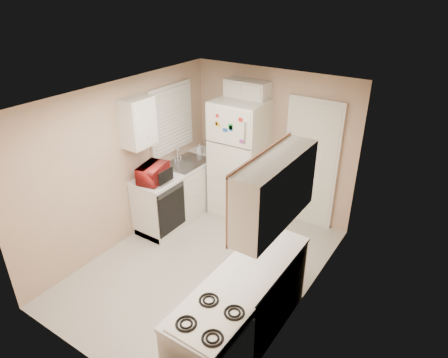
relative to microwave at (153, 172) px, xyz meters
The scene contains 19 objects.
floor 1.54m from the microwave, 13.90° to the right, with size 3.80×3.80×0.00m, color beige.
ceiling 1.76m from the microwave, 13.90° to the right, with size 3.80×3.80×0.00m, color white.
wall_left 0.43m from the microwave, 137.83° to the right, with size 3.80×3.80×0.00m, color tan.
wall_right 2.52m from the microwave, ahead, with size 3.80×3.80×0.00m, color tan.
wall_back 1.97m from the microwave, 55.96° to the left, with size 2.80×2.80×0.00m, color tan.
wall_front 2.44m from the microwave, 63.15° to the right, with size 2.80×2.80×0.00m, color tan.
left_counter 0.87m from the microwave, 90.04° to the left, with size 0.60×1.80×0.90m, color silver.
dishwasher 0.63m from the microwave, ahead, with size 0.03×0.58×0.72m, color black.
sink 0.80m from the microwave, 90.04° to the left, with size 0.54×0.74×0.16m, color gray.
microwave is the anchor object (origin of this frame).
soap_bottle 1.21m from the microwave, 92.39° to the left, with size 0.08×0.08×0.18m, color silver.
window_blinds 0.99m from the microwave, 108.52° to the left, with size 0.10×0.98×1.08m, color silver.
upper_cabinet_left 0.77m from the microwave, 160.87° to the right, with size 0.30×0.45×0.70m, color silver.
refrigerator 1.48m from the microwave, 61.07° to the left, with size 0.80×0.78×1.94m, color silver.
cabinet_over_fridge 1.89m from the microwave, 64.67° to the left, with size 0.70×0.30×0.40m, color silver.
interior_door 2.40m from the microwave, 41.42° to the left, with size 0.86×0.06×2.08m, color silver.
right_counter 2.52m from the microwave, 25.99° to the right, with size 0.60×2.00×0.90m, color silver.
stove 2.90m from the microwave, 37.36° to the right, with size 0.53×0.66×0.80m, color silver.
upper_cabinet_right 2.58m from the microwave, 18.19° to the right, with size 0.30×1.20×0.70m, color silver.
Camera 1 is at (2.68, -3.53, 3.62)m, focal length 32.00 mm.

